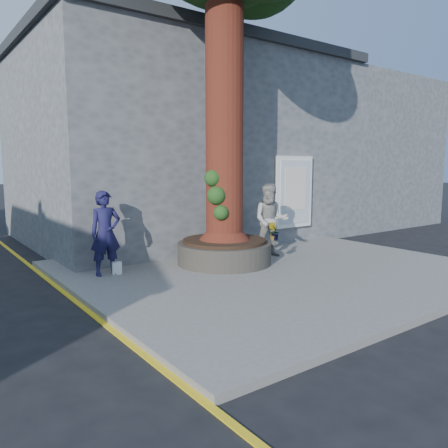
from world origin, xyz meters
TOP-DOWN VIEW (x-y plane):
  - ground at (0.00, 0.00)m, footprint 120.00×120.00m
  - pavement at (1.50, 1.00)m, footprint 9.00×8.00m
  - yellow_line at (-3.05, 1.00)m, footprint 0.10×30.00m
  - stone_shop at (2.50, 7.20)m, footprint 10.30×8.30m
  - neighbour_shop at (10.50, 7.20)m, footprint 6.00×8.00m
  - planter at (0.80, 2.00)m, footprint 2.30×2.30m
  - man at (-1.98, 2.60)m, footprint 0.69×0.46m
  - woman at (2.30, 1.98)m, footprint 1.18×1.16m
  - shopping_bag at (-1.78, 2.52)m, footprint 0.22×0.16m
  - plant_a at (1.59, 2.85)m, footprint 0.20×0.17m
  - plant_b at (1.65, 1.15)m, footprint 0.34×0.34m
  - plant_c at (0.45, 1.96)m, footprint 0.23×0.23m
  - plant_d at (1.65, 1.15)m, footprint 0.32×0.33m

SIDE VIEW (x-z plane):
  - ground at x=0.00m, z-range 0.00..0.00m
  - yellow_line at x=-3.05m, z-range 0.00..0.01m
  - pavement at x=1.50m, z-range 0.00..0.12m
  - shopping_bag at x=-1.78m, z-range 0.12..0.40m
  - planter at x=0.80m, z-range 0.11..0.71m
  - plant_d at x=1.65m, z-range 0.72..1.01m
  - plant_c at x=0.45m, z-range 0.72..1.01m
  - plant_a at x=1.59m, z-range 0.72..1.03m
  - plant_b at x=1.65m, z-range 0.72..1.16m
  - man at x=-1.98m, z-range 0.12..1.98m
  - woman at x=2.30m, z-range 0.12..2.04m
  - neighbour_shop at x=10.50m, z-range 0.00..6.00m
  - stone_shop at x=2.50m, z-range 0.01..6.31m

